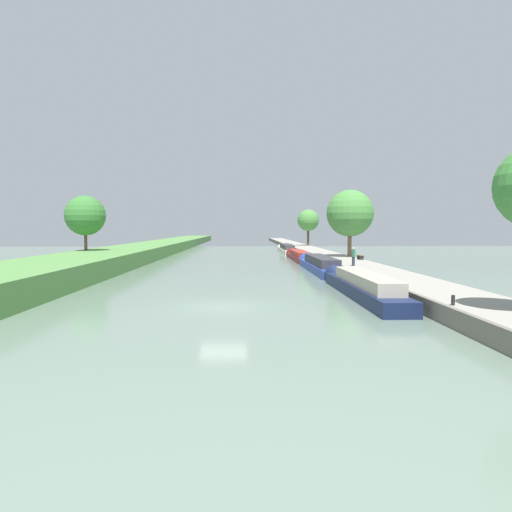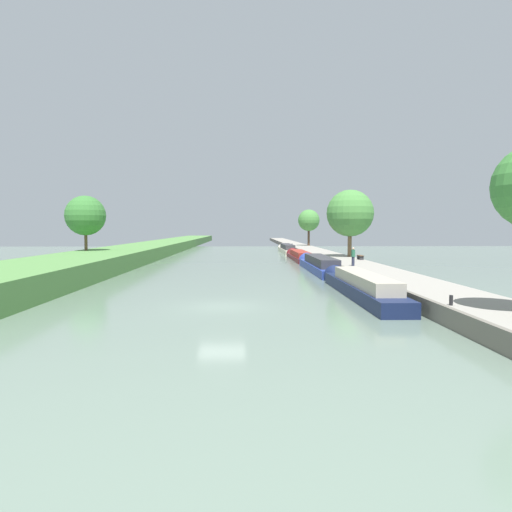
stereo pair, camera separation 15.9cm
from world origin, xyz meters
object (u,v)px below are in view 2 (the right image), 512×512
narrowboat_navy (359,285)px  narrowboat_cream (287,249)px  park_bench (360,256)px  narrowboat_maroon (299,256)px  narrowboat_blue (318,264)px  mooring_bollard_near (451,300)px  person_walking (353,256)px  mooring_bollard_far (292,245)px

narrowboat_navy → narrowboat_cream: 50.14m
park_bench → narrowboat_maroon: bearing=113.5°
narrowboat_navy → narrowboat_blue: size_ratio=0.94×
narrowboat_maroon → mooring_bollard_near: 40.86m
narrowboat_navy → mooring_bollard_near: narrowboat_navy is taller
narrowboat_blue → narrowboat_maroon: narrowboat_blue is taller
narrowboat_maroon → narrowboat_cream: (0.03, 17.77, 0.11)m
narrowboat_navy → narrowboat_maroon: narrowboat_navy is taller
narrowboat_blue → park_bench: (5.19, 3.99, 0.54)m
park_bench → person_walking: bearing=-108.7°
narrowboat_navy → narrowboat_cream: narrowboat_navy is taller
narrowboat_navy → narrowboat_maroon: (0.08, 32.38, -0.13)m
narrowboat_navy → mooring_bollard_far: (1.92, 58.59, 0.41)m
mooring_bollard_near → narrowboat_blue: bearing=94.2°
park_bench → mooring_bollard_far: bearing=95.1°
narrowboat_blue → park_bench: narrowboat_blue is taller
mooring_bollard_far → park_bench: 38.39m
narrowboat_maroon → mooring_bollard_far: size_ratio=35.51×
narrowboat_cream → mooring_bollard_far: size_ratio=37.98×
narrowboat_navy → mooring_bollard_near: bearing=-77.2°
narrowboat_cream → mooring_bollard_near: size_ratio=37.98×
narrowboat_blue → narrowboat_cream: bearing=90.0°
narrowboat_navy → person_walking: bearing=78.1°
mooring_bollard_near → person_walking: bearing=88.2°
narrowboat_blue → person_walking: person_walking is taller
narrowboat_navy → narrowboat_cream: size_ratio=0.90×
narrowboat_navy → narrowboat_blue: 16.35m
narrowboat_maroon → mooring_bollard_far: bearing=86.0°
person_walking → mooring_bollard_far: size_ratio=3.69×
person_walking → narrowboat_navy: bearing=-101.9°
person_walking → mooring_bollard_near: person_walking is taller
mooring_bollard_far → narrowboat_navy: bearing=-91.9°
narrowboat_navy → narrowboat_blue: bearing=89.6°
narrowboat_maroon → mooring_bollard_far: mooring_bollard_far is taller
narrowboat_cream → person_walking: bearing=-86.3°
narrowboat_navy → mooring_bollard_far: 58.62m
narrowboat_cream → park_bench: 30.25m
narrowboat_cream → mooring_bollard_far: (1.82, 8.44, 0.43)m
narrowboat_blue → narrowboat_maroon: size_ratio=1.02×
person_walking → park_bench: 8.55m
mooring_bollard_near → park_bench: (3.38, 28.79, 0.12)m
narrowboat_cream → mooring_bollard_near: 58.61m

